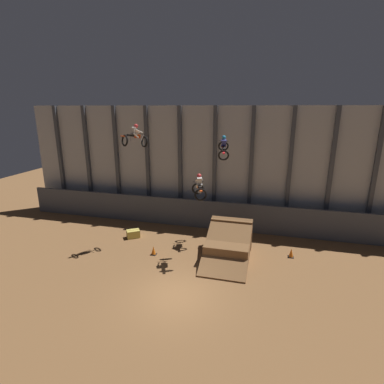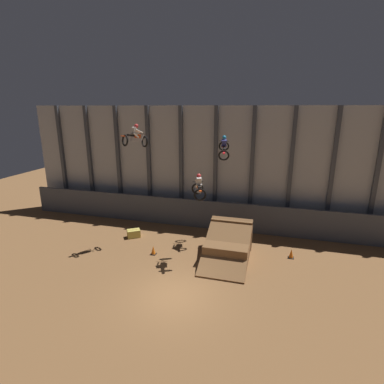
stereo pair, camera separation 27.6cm
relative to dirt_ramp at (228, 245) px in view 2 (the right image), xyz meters
name	(u,v)px [view 2 (the right image)]	position (x,y,z in m)	size (l,w,h in m)	color
ground_plane	(174,295)	(-1.95, -4.95, -0.72)	(60.00, 60.00, 0.00)	brown
arena_back_wall	(216,167)	(-1.95, 5.27, 3.87)	(32.00, 0.40, 9.19)	#ADB2B7
lower_barrier	(211,215)	(-1.95, 3.99, 0.38)	(31.36, 0.20, 2.21)	#474C56
dirt_ramp	(228,245)	(0.00, 0.00, 0.00)	(2.71, 4.51, 2.13)	brown
rider_bike_left_air	(135,137)	(-6.20, 0.25, 6.50)	(1.51, 1.72, 1.53)	black
rider_bike_center_air	(199,188)	(-1.75, -0.81, 3.80)	(1.22, 1.78, 1.44)	black
rider_bike_right_air	(224,148)	(-0.89, 2.52, 5.76)	(1.01, 1.90, 1.64)	black
traffic_cone_near_ramp	(153,250)	(-4.62, -1.18, -0.44)	(0.36, 0.36, 0.58)	black
traffic_cone_arena_edge	(291,254)	(3.84, 0.69, -0.44)	(0.36, 0.36, 0.58)	black
hay_bale_trackside	(134,233)	(-7.01, 0.88, -0.44)	(1.08, 1.01, 0.57)	#CCB751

